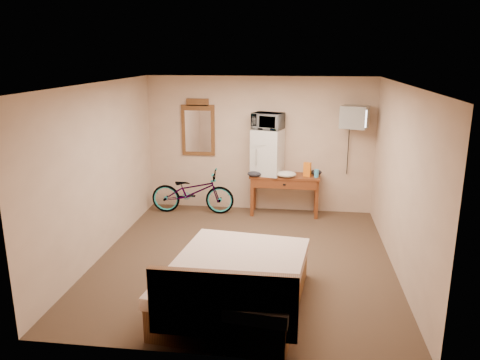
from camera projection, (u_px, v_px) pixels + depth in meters
The scene contains 13 objects.
room at pixel (245, 176), 6.49m from camera, with size 4.60×4.64×2.50m.
desk at pixel (285, 182), 8.51m from camera, with size 1.27×0.52×0.75m.
mini_fridge at pixel (267, 152), 8.47m from camera, with size 0.61×0.59×0.83m.
microwave at pixel (268, 121), 8.32m from camera, with size 0.53×0.36×0.29m, color silver.
snack_bag at pixel (307, 169), 8.38m from camera, with size 0.13×0.07×0.26m, color orange.
blue_cup at pixel (316, 173), 8.34m from camera, with size 0.08×0.08×0.14m, color #41AADF.
cloth_cream at pixel (286, 174), 8.34m from camera, with size 0.36×0.27×0.11m, color beige.
cloth_dark_a at pixel (254, 174), 8.39m from camera, with size 0.26×0.19×0.10m, color black.
cloth_dark_b at pixel (316, 172), 8.51m from camera, with size 0.20×0.17×0.09m, color black.
crt_television at pixel (354, 117), 8.07m from camera, with size 0.54×0.62×0.39m.
wall_mirror at pixel (198, 128), 8.73m from camera, with size 0.62×0.04×1.06m.
bicycle at pixel (193, 192), 8.68m from camera, with size 0.54×1.54×0.81m, color black.
bed at pixel (235, 285), 5.42m from camera, with size 1.72×2.15×0.90m.
Camera 1 is at (0.74, -6.24, 2.89)m, focal length 35.00 mm.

